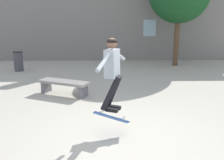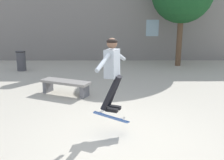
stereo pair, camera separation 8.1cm
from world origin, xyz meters
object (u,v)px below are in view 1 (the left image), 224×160
object	(u,v)px
park_bench	(64,85)
skater	(112,68)
trash_bin	(18,61)
skateboard_flipping	(111,117)

from	to	relation	value
park_bench	skater	xyz separation A→B (m)	(1.49, -2.81, 1.12)
trash_bin	skater	xyz separation A→B (m)	(4.17, -6.45, 0.98)
trash_bin	skateboard_flipping	size ratio (longest dim) A/B	1.16
park_bench	skater	world-z (taller)	skater
park_bench	trash_bin	size ratio (longest dim) A/B	1.87
skateboard_flipping	skater	bearing A→B (deg)	70.83
skater	trash_bin	bearing A→B (deg)	146.35
trash_bin	skater	bearing A→B (deg)	-57.15
park_bench	skateboard_flipping	xyz separation A→B (m)	(1.47, -2.87, 0.08)
park_bench	skater	bearing A→B (deg)	-38.07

